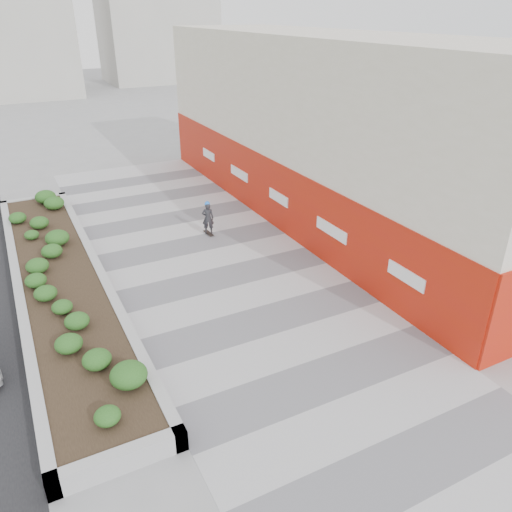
{
  "coord_description": "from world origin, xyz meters",
  "views": [
    {
      "loc": [
        -6.36,
        -9.9,
        8.92
      ],
      "look_at": [
        0.81,
        4.07,
        1.1
      ],
      "focal_mm": 35.0,
      "sensor_mm": 36.0,
      "label": 1
    }
  ],
  "objects": [
    {
      "name": "manhole_cover",
      "position": [
        0.5,
        3.0,
        0.0
      ],
      "size": [
        0.44,
        0.44,
        0.01
      ],
      "primitive_type": "cylinder",
      "color": "#595654",
      "rests_on": "ground"
    },
    {
      "name": "ground",
      "position": [
        0.0,
        0.0,
        0.0
      ],
      "size": [
        160.0,
        160.0,
        0.0
      ],
      "primitive_type": "plane",
      "color": "gray",
      "rests_on": "ground"
    },
    {
      "name": "walkway",
      "position": [
        0.0,
        3.0,
        0.01
      ],
      "size": [
        8.0,
        36.0,
        0.01
      ],
      "primitive_type": "cube",
      "color": "#A8A8AD",
      "rests_on": "ground"
    },
    {
      "name": "planter",
      "position": [
        -5.5,
        7.0,
        0.42
      ],
      "size": [
        3.0,
        18.0,
        0.9
      ],
      "color": "#9E9EA0",
      "rests_on": "ground"
    },
    {
      "name": "skateboarder",
      "position": [
        0.94,
        8.88,
        0.78
      ],
      "size": [
        0.6,
        0.73,
        1.54
      ],
      "rotation": [
        0.0,
        0.0,
        0.06
      ],
      "color": "beige",
      "rests_on": "ground"
    },
    {
      "name": "building",
      "position": [
        6.98,
        8.98,
        3.98
      ],
      "size": [
        6.04,
        24.08,
        8.0
      ],
      "color": "beige",
      "rests_on": "ground"
    }
  ]
}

